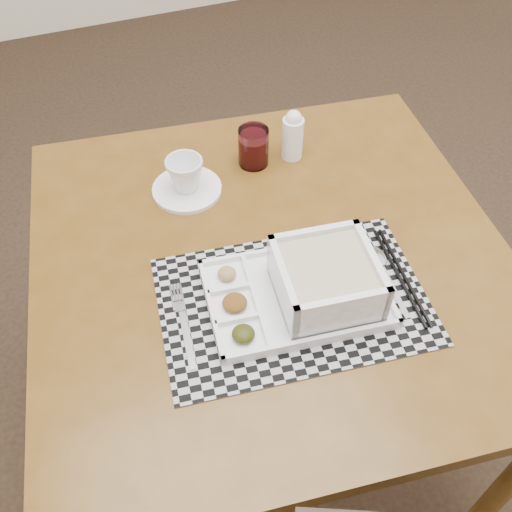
{
  "coord_description": "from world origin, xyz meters",
  "views": [
    {
      "loc": [
        -1.19,
        -0.66,
        1.52
      ],
      "look_at": [
        -0.94,
        -0.02,
        0.74
      ],
      "focal_mm": 40.0,
      "sensor_mm": 36.0,
      "label": 1
    }
  ],
  "objects_px": {
    "juice_glass": "(253,148)",
    "cup": "(185,174)",
    "serving_tray": "(316,285)",
    "creamer_bottle": "(293,135)",
    "dining_table": "(272,277)"
  },
  "relations": [
    {
      "from": "juice_glass",
      "to": "creamer_bottle",
      "type": "height_order",
      "value": "creamer_bottle"
    },
    {
      "from": "juice_glass",
      "to": "creamer_bottle",
      "type": "xyz_separation_m",
      "value": [
        0.09,
        -0.01,
        0.02
      ]
    },
    {
      "from": "creamer_bottle",
      "to": "cup",
      "type": "bearing_deg",
      "value": -173.64
    },
    {
      "from": "serving_tray",
      "to": "juice_glass",
      "type": "bearing_deg",
      "value": 85.03
    },
    {
      "from": "cup",
      "to": "creamer_bottle",
      "type": "bearing_deg",
      "value": 28.27
    },
    {
      "from": "cup",
      "to": "juice_glass",
      "type": "distance_m",
      "value": 0.17
    },
    {
      "from": "serving_tray",
      "to": "cup",
      "type": "height_order",
      "value": "serving_tray"
    },
    {
      "from": "dining_table",
      "to": "juice_glass",
      "type": "height_order",
      "value": "juice_glass"
    },
    {
      "from": "juice_glass",
      "to": "cup",
      "type": "bearing_deg",
      "value": -167.45
    },
    {
      "from": "creamer_bottle",
      "to": "juice_glass",
      "type": "bearing_deg",
      "value": 174.58
    },
    {
      "from": "juice_glass",
      "to": "dining_table",
      "type": "bearing_deg",
      "value": -103.47
    },
    {
      "from": "serving_tray",
      "to": "creamer_bottle",
      "type": "relative_size",
      "value": 2.86
    },
    {
      "from": "dining_table",
      "to": "serving_tray",
      "type": "height_order",
      "value": "serving_tray"
    },
    {
      "from": "dining_table",
      "to": "cup",
      "type": "relative_size",
      "value": 12.95
    },
    {
      "from": "dining_table",
      "to": "serving_tray",
      "type": "relative_size",
      "value": 2.99
    }
  ]
}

